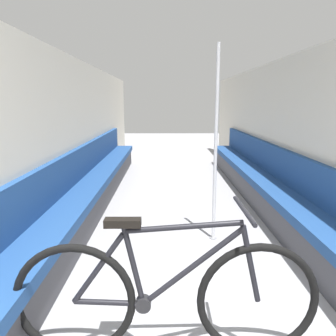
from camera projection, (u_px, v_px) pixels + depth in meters
wall_left at (70, 135)px, 4.35m from camera, size 0.10×10.87×2.06m
wall_right at (289, 135)px, 4.37m from camera, size 0.10×10.87×2.06m
bench_seat_row_left at (94, 185)px, 4.74m from camera, size 0.42×6.46×0.86m
bench_seat_row_right at (263, 185)px, 4.76m from camera, size 0.42×6.46×0.86m
bicycle at (166, 297)px, 1.87m from camera, size 1.76×0.46×0.91m
grab_pole_near at (216, 149)px, 3.40m from camera, size 0.08×0.08×2.04m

